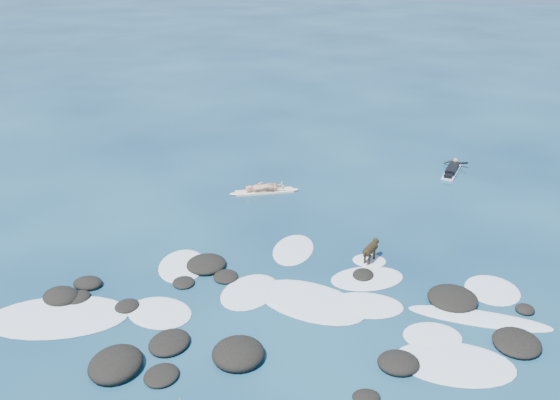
# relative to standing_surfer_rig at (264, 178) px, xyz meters

# --- Properties ---
(ground) EXTENTS (160.00, 160.00, 0.00)m
(ground) POSITION_rel_standing_surfer_rig_xyz_m (2.00, -6.65, -0.65)
(ground) COLOR #0A2642
(ground) RESTS_ON ground
(reef_rocks) EXTENTS (14.25, 6.78, 0.53)m
(reef_rocks) POSITION_rel_standing_surfer_rig_xyz_m (1.34, -9.20, -0.55)
(reef_rocks) COLOR black
(reef_rocks) RESTS_ON ground
(breaking_foam) EXTENTS (15.85, 7.61, 0.12)m
(breaking_foam) POSITION_rel_standing_surfer_rig_xyz_m (2.25, -7.93, -0.64)
(breaking_foam) COLOR white
(breaking_foam) RESTS_ON ground
(standing_surfer_rig) EXTENTS (2.80, 1.26, 1.64)m
(standing_surfer_rig) POSITION_rel_standing_surfer_rig_xyz_m (0.00, 0.00, 0.00)
(standing_surfer_rig) COLOR #FAEBC8
(standing_surfer_rig) RESTS_ON ground
(paddling_surfer_rig) EXTENTS (1.30, 2.42, 0.42)m
(paddling_surfer_rig) POSITION_rel_standing_surfer_rig_xyz_m (7.83, 3.52, -0.50)
(paddling_surfer_rig) COLOR silver
(paddling_surfer_rig) RESTS_ON ground
(dog) EXTENTS (0.58, 1.09, 0.73)m
(dog) POSITION_rel_standing_surfer_rig_xyz_m (4.42, -5.12, -0.16)
(dog) COLOR black
(dog) RESTS_ON ground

